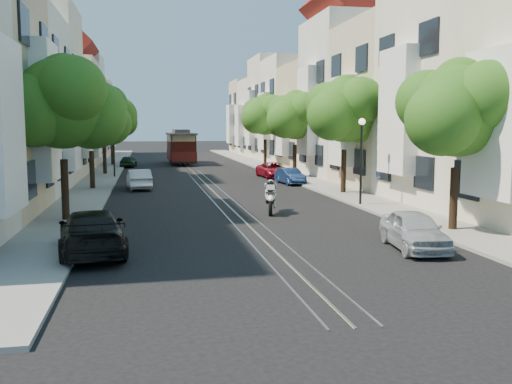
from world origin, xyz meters
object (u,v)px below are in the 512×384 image
sportbike_rider (271,195)px  parked_car_w_far (128,161)px  parked_car_e_mid (290,176)px  lamp_east (361,148)px  tree_e_d (266,116)px  parked_car_e_far (274,170)px  tree_w_b (91,118)px  tree_w_a (63,105)px  cable_car (181,145)px  parked_car_e_near (414,230)px  tree_w_d (112,119)px  tree_e_a (459,113)px  parked_car_w_near (92,232)px  tree_e_c (296,117)px  lamp_west (114,140)px  tree_w_c (104,111)px  tree_e_b (346,111)px  parked_car_w_mid (139,179)px

sportbike_rider → parked_car_w_far: (-7.11, 30.89, -0.29)m
parked_car_e_mid → lamp_east: bearing=-93.0°
tree_e_d → parked_car_e_far: 11.79m
tree_w_b → parked_car_e_far: 14.65m
tree_w_a → cable_car: size_ratio=0.79×
parked_car_e_near → tree_w_d: bearing=112.6°
tree_e_a → parked_car_e_far: 23.52m
tree_e_d → parked_car_w_near: 37.79m
tree_e_c → lamp_west: size_ratio=1.57×
parked_car_e_far → lamp_east: bearing=-92.0°
parked_car_w_near → parked_car_e_mid: bearing=-126.6°
tree_e_d → parked_car_w_far: 13.80m
parked_car_e_mid → parked_car_w_near: size_ratio=0.70×
tree_w_d → parked_car_e_far: tree_w_d is taller
tree_w_c → lamp_east: bearing=-57.4°
tree_e_d → parked_car_e_near: tree_e_d is taller
sportbike_rider → parked_car_w_near: (-7.11, -6.95, -0.16)m
tree_e_c → tree_e_d: (0.00, 11.00, 0.27)m
tree_e_a → tree_e_d: bearing=90.0°
parked_car_e_far → parked_car_e_mid: bearing=-94.5°
tree_w_a → parked_car_e_mid: (12.74, 13.15, -4.19)m
parked_car_w_near → tree_e_b: bearing=-140.8°
tree_e_c → tree_e_d: tree_e_d is taller
tree_w_a → parked_car_e_near: (11.54, -7.49, -4.12)m
parked_car_e_mid → parked_car_w_far: (-11.20, 18.41, 0.02)m
parked_car_e_mid → parked_car_e_far: 5.00m
parked_car_e_far → parked_car_w_near: bearing=-119.1°
lamp_east → parked_car_e_mid: (-0.70, 11.12, -2.30)m
tree_w_b → parked_car_e_near: tree_w_b is taller
tree_e_c → tree_w_b: bearing=-157.4°
parked_car_w_near → parked_car_w_mid: parked_car_w_near is taller
tree_e_c → tree_w_b: 15.60m
tree_e_b → parked_car_e_far: (-1.66, 11.15, -4.16)m
tree_e_a → parked_car_e_mid: size_ratio=1.90×
tree_w_d → tree_w_c: bearing=-90.0°
tree_w_d → lamp_west: tree_w_d is taller
sportbike_rider → parked_car_e_far: 17.96m
tree_e_a → tree_w_c: bearing=117.2°
lamp_east → parked_car_w_mid: 14.76m
tree_w_c → parked_car_w_near: (1.54, -29.29, -4.38)m
tree_w_b → parked_car_e_near: size_ratio=1.73×
lamp_east → parked_car_w_near: lamp_east is taller
tree_w_b → tree_w_d: bearing=90.0°
tree_e_b → parked_car_w_near: tree_e_b is taller
tree_w_a → tree_w_c: bearing=90.0°
tree_e_b → sportbike_rider: tree_e_b is taller
tree_w_d → sportbike_rider: tree_w_d is taller
tree_w_a → lamp_west: (0.84, 20.02, -1.89)m
parked_car_w_mid → cable_car: bearing=-105.2°
tree_e_b → tree_w_a: 16.01m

